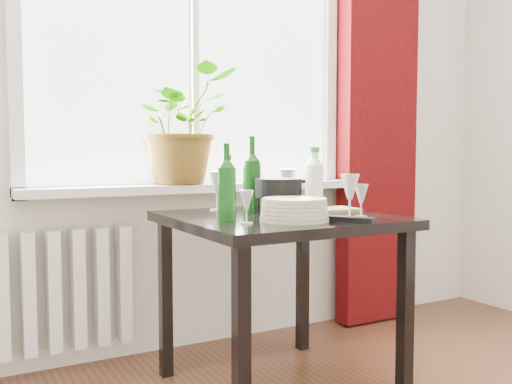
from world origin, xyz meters
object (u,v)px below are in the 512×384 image
radiator (41,292)px  wineglass_front_right (350,195)px  bottle_amber (229,181)px  wineglass_back_center (288,188)px  potted_plant (181,125)px  wine_bottle_right (252,174)px  wine_bottle_left (227,181)px  tv_remote (350,219)px  cutting_board (328,210)px  plate_stack (295,210)px  table (278,237)px  wineglass_back_left (217,190)px  wineglass_front_left (247,207)px  cleaning_bottle (314,178)px  wineglass_far_right (361,200)px  fondue_pot (278,196)px

radiator → wineglass_front_right: bearing=-39.5°
bottle_amber → wineglass_back_center: 0.28m
wineglass_back_center → potted_plant: bearing=133.5°
potted_plant → wine_bottle_right: bearing=-73.4°
wine_bottle_left → tv_remote: bearing=-36.6°
cutting_board → plate_stack: bearing=-145.1°
potted_plant → tv_remote: bearing=-72.4°
table → wineglass_back_center: (0.19, 0.23, 0.19)m
wine_bottle_left → wineglass_front_right: 0.49m
radiator → wine_bottle_right: size_ratio=2.39×
wine_bottle_left → plate_stack: wine_bottle_left is taller
wine_bottle_right → wineglass_back_center: (0.23, 0.08, -0.07)m
tv_remote → wine_bottle_left: bearing=112.9°
bottle_amber → wine_bottle_left: bearing=-117.5°
wineglass_front_right → tv_remote: bearing=-127.2°
wineglass_back_left → wineglass_front_left: wineglass_back_left is taller
cleaning_bottle → wineglass_far_right: (-0.03, -0.38, -0.08)m
potted_plant → plate_stack: (0.13, -0.82, -0.35)m
plate_stack → tv_remote: bearing=-37.2°
potted_plant → wine_bottle_right: 0.54m
wine_bottle_left → wineglass_front_right: wine_bottle_left is taller
wine_bottle_right → bottle_amber: bearing=100.9°
radiator → wineglass_back_left: bearing=-24.8°
wine_bottle_left → wineglass_back_center: (0.45, 0.27, -0.05)m
table → cleaning_bottle: 0.40m
plate_stack → tv_remote: size_ratio=1.40×
table → wine_bottle_left: 0.36m
wineglass_front_right → potted_plant: bearing=113.7°
table → bottle_amber: (-0.07, 0.31, 0.22)m
table → plate_stack: (-0.05, -0.20, 0.13)m
table → wineglass_front_left: size_ratio=6.79×
radiator → wine_bottle_left: bearing=-48.9°
fondue_pot → potted_plant: bearing=108.5°
wineglass_back_left → table: bearing=-65.1°
wineglass_front_right → wineglass_front_left: 0.44m
wineglass_back_center → fondue_pot: size_ratio=0.84×
wineglass_front_right → bottle_amber: bearing=116.0°
wine_bottle_right → wineglass_front_left: 0.41m
potted_plant → wineglass_front_left: bearing=-94.9°
radiator → wineglass_back_left: 0.90m
tv_remote → fondue_pot: bearing=76.6°
wineglass_far_right → wineglass_back_left: bearing=126.5°
bottle_amber → plate_stack: (0.03, -0.51, -0.09)m
wine_bottle_right → tv_remote: 0.53m
table → wineglass_front_right: (0.19, -0.23, 0.18)m
wineglass_front_left → cleaning_bottle: bearing=32.7°
cutting_board → table: bearing=-174.8°
cleaning_bottle → wineglass_front_left: (-0.54, -0.34, -0.08)m
wine_bottle_right → wineglass_front_right: bearing=-58.4°
wineglass_back_left → tv_remote: (0.26, -0.63, -0.08)m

